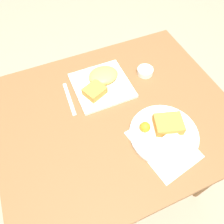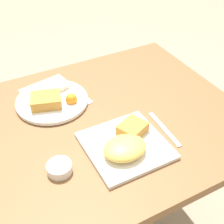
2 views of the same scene
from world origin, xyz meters
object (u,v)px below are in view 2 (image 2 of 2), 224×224
at_px(plate_square_near, 126,144).
at_px(butter_knife, 164,129).
at_px(plate_oval_far, 52,100).
at_px(sauce_ramekin, 59,168).

relative_size(plate_square_near, butter_knife, 1.33).
relative_size(plate_oval_far, butter_knife, 1.44).
xyz_separation_m(plate_square_near, sauce_ramekin, (-0.22, 0.01, -0.01)).
bearing_deg(plate_square_near, plate_oval_far, 110.85).
height_order(plate_square_near, plate_oval_far, plate_square_near).
bearing_deg(plate_square_near, sauce_ramekin, 176.80).
relative_size(sauce_ramekin, butter_knife, 0.40).
bearing_deg(butter_knife, sauce_ramekin, 93.83).
xyz_separation_m(plate_square_near, butter_knife, (0.17, 0.02, -0.02)).
bearing_deg(butter_knife, plate_square_near, 99.34).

